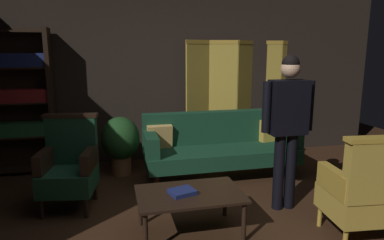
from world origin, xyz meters
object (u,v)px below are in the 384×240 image
(folding_screen, at_px, (245,96))
(standing_figure, at_px, (287,119))
(armchair_gilt_accent, at_px, (363,191))
(armchair_wing_left, at_px, (69,165))
(bookshelf, at_px, (20,100))
(book_navy_cloth, at_px, (182,192))
(potted_plant, at_px, (121,141))
(coffee_table, at_px, (190,197))
(velvet_couch, at_px, (219,144))

(folding_screen, relative_size, standing_figure, 1.25)
(armchair_gilt_accent, xyz_separation_m, standing_figure, (-0.36, 0.78, 0.54))
(armchair_wing_left, relative_size, standing_figure, 0.61)
(bookshelf, xyz_separation_m, book_navy_cloth, (1.86, -2.23, -0.63))
(armchair_gilt_accent, relative_size, potted_plant, 1.25)
(folding_screen, bearing_deg, coffee_table, -122.31)
(folding_screen, xyz_separation_m, velvet_couch, (-0.73, -0.89, -0.53))
(coffee_table, bearing_deg, velvet_couch, 62.51)
(standing_figure, bearing_deg, armchair_wing_left, 165.59)
(potted_plant, bearing_deg, armchair_gilt_accent, -47.75)
(velvet_couch, relative_size, book_navy_cloth, 9.18)
(armchair_wing_left, bearing_deg, folding_screen, 28.94)
(velvet_couch, relative_size, armchair_wing_left, 2.04)
(folding_screen, xyz_separation_m, armchair_wing_left, (-2.67, -1.48, -0.50))
(bookshelf, height_order, book_navy_cloth, bookshelf)
(standing_figure, distance_m, potted_plant, 2.37)
(armchair_gilt_accent, bearing_deg, folding_screen, 90.13)
(velvet_couch, distance_m, armchair_wing_left, 2.03)
(coffee_table, relative_size, potted_plant, 1.20)
(potted_plant, xyz_separation_m, book_navy_cloth, (0.51, -1.83, -0.04))
(coffee_table, distance_m, armchair_wing_left, 1.48)
(standing_figure, bearing_deg, velvet_couch, 107.78)
(folding_screen, bearing_deg, armchair_gilt_accent, -89.87)
(folding_screen, distance_m, coffee_table, 2.87)
(folding_screen, height_order, coffee_table, folding_screen)
(velvet_couch, height_order, armchair_wing_left, armchair_wing_left)
(coffee_table, xyz_separation_m, book_navy_cloth, (-0.07, -0.01, 0.07))
(bookshelf, xyz_separation_m, velvet_couch, (2.70, -0.74, -0.61))
(armchair_gilt_accent, bearing_deg, coffee_table, 162.24)
(velvet_couch, xyz_separation_m, armchair_gilt_accent, (0.74, -1.96, 0.04))
(bookshelf, height_order, armchair_gilt_accent, bookshelf)
(velvet_couch, bearing_deg, standing_figure, -72.22)
(velvet_couch, height_order, potted_plant, velvet_couch)
(book_navy_cloth, bearing_deg, coffee_table, 8.23)
(velvet_couch, bearing_deg, armchair_gilt_accent, -69.39)
(bookshelf, height_order, velvet_couch, bookshelf)
(bookshelf, relative_size, standing_figure, 1.20)
(folding_screen, bearing_deg, velvet_couch, -129.28)
(bookshelf, bearing_deg, standing_figure, -32.00)
(armchair_wing_left, xyz_separation_m, standing_figure, (2.32, -0.60, 0.54))
(folding_screen, distance_m, potted_plant, 2.22)
(standing_figure, xyz_separation_m, potted_plant, (-1.73, 1.52, -0.54))
(folding_screen, xyz_separation_m, standing_figure, (-0.35, -2.07, 0.04))
(armchair_gilt_accent, bearing_deg, potted_plant, 132.25)
(armchair_gilt_accent, bearing_deg, book_navy_cloth, 163.37)
(velvet_couch, xyz_separation_m, armchair_wing_left, (-1.94, -0.58, 0.04))
(bookshelf, bearing_deg, armchair_gilt_accent, -38.20)
(armchair_wing_left, distance_m, book_navy_cloth, 1.43)
(bookshelf, height_order, armchair_wing_left, bookshelf)
(bookshelf, xyz_separation_m, standing_figure, (3.08, -1.92, -0.04))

